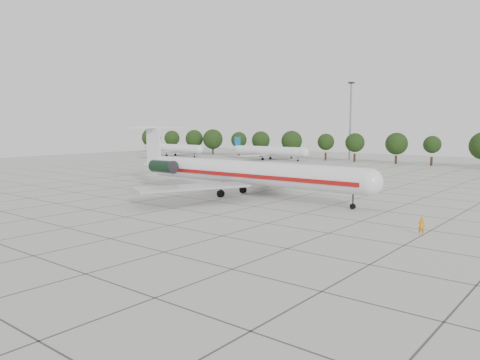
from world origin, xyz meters
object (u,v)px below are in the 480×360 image
(ground_crew, at_px, (421,226))
(bg_airliner_a, at_px, (172,148))
(floodlight_mast, at_px, (350,116))
(main_airliner, at_px, (235,171))
(bg_airliner_b, at_px, (269,151))

(ground_crew, xyz_separation_m, bg_airliner_a, (-112.95, 69.95, 1.97))
(ground_crew, height_order, bg_airliner_a, bg_airliner_a)
(ground_crew, height_order, floodlight_mast, floodlight_mast)
(main_airliner, distance_m, floodlight_mast, 88.58)
(main_airliner, xyz_separation_m, floodlight_mast, (-21.17, 85.39, 10.34))
(main_airliner, height_order, bg_airliner_a, main_airliner)
(bg_airliner_a, height_order, bg_airliner_b, same)
(ground_crew, distance_m, bg_airliner_b, 107.12)
(bg_airliner_a, bearing_deg, main_airliner, -37.12)
(bg_airliner_b, bearing_deg, ground_crew, -46.04)
(main_airliner, relative_size, bg_airliner_a, 1.68)
(ground_crew, xyz_separation_m, floodlight_mast, (-53.80, 94.55, 13.34))
(bg_airliner_a, height_order, floodlight_mast, floodlight_mast)
(main_airliner, relative_size, ground_crew, 25.25)
(floodlight_mast, bearing_deg, bg_airliner_a, -157.41)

